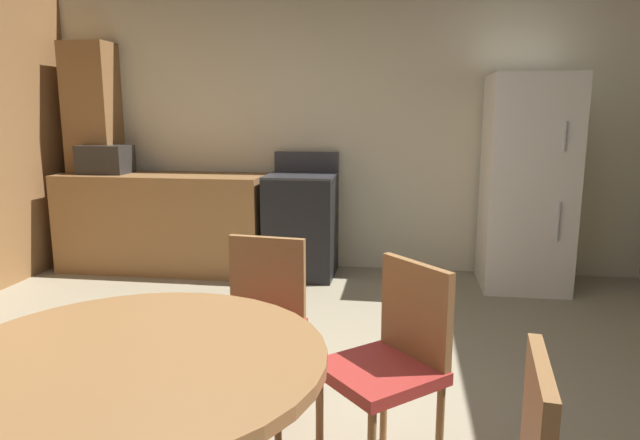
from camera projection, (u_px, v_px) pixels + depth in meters
The scene contains 10 objects.
ground_plane at pixel (265, 433), 2.58m from camera, with size 14.00×14.00×0.00m, color gray.
wall_back at pixel (340, 124), 5.20m from camera, with size 5.71×0.12×2.70m, color beige.
kitchen_counter at pixel (164, 222), 5.21m from camera, with size 1.91×0.60×0.90m, color olive.
pantry_column at pixel (96, 156), 5.38m from camera, with size 0.44×0.36×2.10m, color olive.
oven_range at pixel (301, 225), 5.02m from camera, with size 0.60×0.60×1.10m.
refrigerator at pixel (527, 184), 4.61m from camera, with size 0.68×0.68×1.76m.
microwave at pixel (105, 159), 5.18m from camera, with size 0.44×0.32×0.26m, color #2D2B28.
dining_table at pixel (136, 405), 1.66m from camera, with size 1.14×1.14×0.76m.
chair_north at pixel (259, 318), 2.63m from camera, with size 0.44×0.44×0.87m.
chair_northeast at pixel (393, 356), 2.22m from camera, with size 0.56×0.56×0.87m.
Camera 1 is at (0.60, -2.28, 1.45)m, focal length 31.38 mm.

